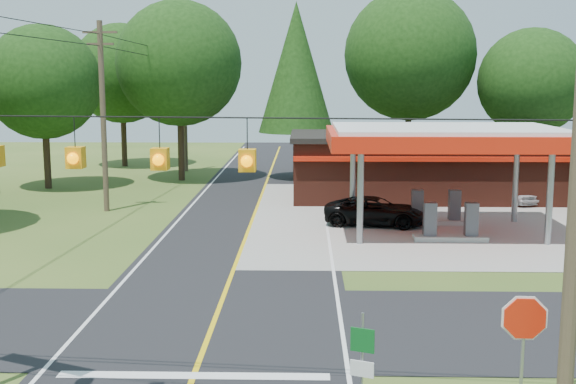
{
  "coord_description": "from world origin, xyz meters",
  "views": [
    {
      "loc": [
        2.64,
        -19.83,
        7.02
      ],
      "look_at": [
        2.0,
        7.0,
        2.8
      ],
      "focal_mm": 45.0,
      "sensor_mm": 36.0,
      "label": 1
    }
  ],
  "objects_px": {
    "gas_canopy": "(445,140)",
    "octagonal_stop_sign": "(524,328)",
    "suv_car": "(375,212)",
    "sedan_car": "(513,192)"
  },
  "relations": [
    {
      "from": "gas_canopy",
      "to": "octagonal_stop_sign",
      "type": "distance_m",
      "value": 19.24
    },
    {
      "from": "suv_car",
      "to": "gas_canopy",
      "type": "bearing_deg",
      "value": -106.02
    },
    {
      "from": "gas_canopy",
      "to": "octagonal_stop_sign",
      "type": "height_order",
      "value": "gas_canopy"
    },
    {
      "from": "suv_car",
      "to": "sedan_car",
      "type": "bearing_deg",
      "value": -41.52
    },
    {
      "from": "gas_canopy",
      "to": "sedan_car",
      "type": "height_order",
      "value": "gas_canopy"
    },
    {
      "from": "octagonal_stop_sign",
      "to": "suv_car",
      "type": "bearing_deg",
      "value": 92.66
    },
    {
      "from": "sedan_car",
      "to": "gas_canopy",
      "type": "bearing_deg",
      "value": -143.66
    },
    {
      "from": "gas_canopy",
      "to": "sedan_car",
      "type": "distance_m",
      "value": 10.37
    },
    {
      "from": "gas_canopy",
      "to": "sedan_car",
      "type": "xyz_separation_m",
      "value": [
        5.49,
        8.0,
        -3.64
      ]
    },
    {
      "from": "suv_car",
      "to": "octagonal_stop_sign",
      "type": "xyz_separation_m",
      "value": [
        0.95,
        -20.51,
        1.44
      ]
    }
  ]
}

